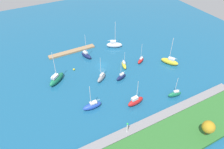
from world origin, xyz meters
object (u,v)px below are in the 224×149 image
object	(u,v)px
pier_dock	(72,51)
sailboat_yellow_lone_north	(124,65)
sailboat_navy_inner_mooring	(121,77)
sailboat_red_far_north	(135,101)
sailboat_navy_along_channel	(86,55)
sailboat_gray_lone_south	(101,78)
sailboat_green_east_end	(56,79)
sailboat_yellow_near_pier	(170,61)
sailboat_blue_mid_basin	(92,106)
park_tree_east	(208,127)
mooring_buoy_yellow	(74,69)
sailboat_white_west_end	(114,45)
sailboat_red_outer_mooring	(141,60)
sailboat_green_center_basin	(175,94)
harbor_beacon	(127,127)

from	to	relation	value
pier_dock	sailboat_yellow_lone_north	xyz separation A→B (m)	(-14.82, 20.51, 0.63)
sailboat_navy_inner_mooring	sailboat_red_far_north	world-z (taller)	sailboat_red_far_north
sailboat_navy_along_channel	sailboat_yellow_lone_north	bearing A→B (deg)	19.64
sailboat_gray_lone_south	sailboat_red_far_north	distance (m)	17.02
sailboat_yellow_lone_north	sailboat_red_far_north	distance (m)	20.68
sailboat_green_east_end	sailboat_yellow_near_pier	distance (m)	45.74
sailboat_navy_inner_mooring	sailboat_blue_mid_basin	world-z (taller)	sailboat_blue_mid_basin
park_tree_east	mooring_buoy_yellow	size ratio (longest dim) A/B	6.60
sailboat_white_west_end	sailboat_yellow_near_pier	distance (m)	26.29
pier_dock	mooring_buoy_yellow	xyz separation A→B (m)	(3.90, 12.91, 0.05)
sailboat_gray_lone_south	sailboat_white_west_end	world-z (taller)	sailboat_white_west_end
sailboat_red_outer_mooring	sailboat_yellow_near_pier	xyz separation A→B (m)	(-9.66, 6.82, 0.49)
sailboat_gray_lone_south	sailboat_red_far_north	world-z (taller)	sailboat_gray_lone_south
pier_dock	sailboat_navy_inner_mooring	world-z (taller)	sailboat_navy_inner_mooring
sailboat_navy_inner_mooring	sailboat_blue_mid_basin	size ratio (longest dim) A/B	0.84
sailboat_gray_lone_south	mooring_buoy_yellow	xyz separation A→B (m)	(7.11, -10.56, -0.73)
sailboat_green_center_basin	sailboat_green_east_end	bearing A→B (deg)	-26.42
sailboat_gray_lone_south	sailboat_white_west_end	distance (m)	23.82
sailboat_red_far_north	mooring_buoy_yellow	size ratio (longest dim) A/B	12.28
sailboat_yellow_lone_north	sailboat_white_west_end	world-z (taller)	sailboat_white_west_end
sailboat_gray_lone_south	sailboat_yellow_near_pier	distance (m)	29.54
harbor_beacon	mooring_buoy_yellow	bearing A→B (deg)	-85.11
sailboat_green_center_basin	sailboat_navy_along_channel	xyz separation A→B (m)	(17.51, -36.35, 0.05)
sailboat_navy_inner_mooring	sailboat_green_east_end	bearing A→B (deg)	-40.26
park_tree_east	sailboat_green_center_basin	xyz separation A→B (m)	(-3.47, -16.61, -3.46)
park_tree_east	sailboat_yellow_near_pier	bearing A→B (deg)	-114.11
sailboat_yellow_near_pier	sailboat_yellow_lone_north	bearing A→B (deg)	36.56
park_tree_east	sailboat_blue_mid_basin	world-z (taller)	sailboat_blue_mid_basin
sailboat_red_outer_mooring	sailboat_blue_mid_basin	size ratio (longest dim) A/B	0.92
sailboat_yellow_lone_north	sailboat_gray_lone_south	distance (m)	11.99
sailboat_blue_mid_basin	sailboat_navy_along_channel	bearing A→B (deg)	-107.56
park_tree_east	sailboat_green_east_end	bearing A→B (deg)	-55.18
harbor_beacon	sailboat_navy_along_channel	size ratio (longest dim) A/B	0.34
sailboat_navy_inner_mooring	sailboat_red_far_north	bearing A→B (deg)	63.88
park_tree_east	sailboat_red_outer_mooring	size ratio (longest dim) A/B	0.60
harbor_beacon	sailboat_blue_mid_basin	distance (m)	14.71
harbor_beacon	sailboat_red_far_north	world-z (taller)	sailboat_red_far_north
sailboat_navy_along_channel	sailboat_red_far_north	distance (m)	33.22
sailboat_gray_lone_south	sailboat_red_far_north	size ratio (longest dim) A/B	1.04
sailboat_navy_inner_mooring	sailboat_yellow_near_pier	xyz separation A→B (m)	(-22.45, 1.17, 0.34)
sailboat_yellow_lone_north	sailboat_green_center_basin	world-z (taller)	sailboat_green_center_basin
harbor_beacon	mooring_buoy_yellow	distance (m)	35.82
sailboat_blue_mid_basin	sailboat_yellow_lone_north	bearing A→B (deg)	-143.67
harbor_beacon	sailboat_red_far_north	xyz separation A→B (m)	(-8.50, -8.58, -1.87)
pier_dock	sailboat_yellow_lone_north	distance (m)	25.31
sailboat_yellow_lone_north	sailboat_red_far_north	size ratio (longest dim) A/B	0.73
sailboat_white_west_end	sailboat_gray_lone_south	bearing A→B (deg)	-102.16
sailboat_gray_lone_south	sailboat_green_center_basin	xyz separation A→B (m)	(-18.32, 19.76, -0.05)
park_tree_east	sailboat_red_far_north	distance (m)	22.72
sailboat_white_west_end	sailboat_green_center_basin	distance (m)	38.03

